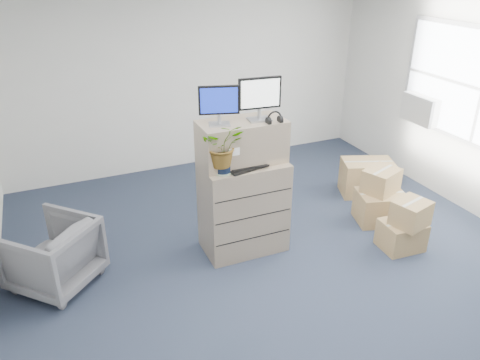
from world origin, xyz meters
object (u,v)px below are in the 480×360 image
(water_bottle, at_px, (252,149))
(potted_plant, at_px, (222,150))
(monitor_right, at_px, (260,96))
(filing_cabinet_lower, at_px, (243,207))
(office_chair, at_px, (52,251))
(keyboard, at_px, (247,167))
(monitor_left, at_px, (219,103))

(water_bottle, xyz_separation_m, potted_plant, (-0.43, -0.19, 0.13))
(monitor_right, height_order, potted_plant, monitor_right)
(potted_plant, bearing_deg, water_bottle, 24.20)
(potted_plant, bearing_deg, filing_cabinet_lower, 24.73)
(filing_cabinet_lower, relative_size, office_chair, 1.36)
(office_chair, bearing_deg, keyboard, 127.51)
(monitor_right, xyz_separation_m, water_bottle, (-0.07, 0.04, -0.61))
(monitor_left, bearing_deg, office_chair, -168.07)
(monitor_left, xyz_separation_m, office_chair, (-1.88, 0.13, -1.43))
(monitor_right, bearing_deg, office_chair, -178.34)
(keyboard, bearing_deg, filing_cabinet_lower, 70.17)
(monitor_left, distance_m, monitor_right, 0.46)
(monitor_left, bearing_deg, potted_plant, -86.81)
(monitor_right, bearing_deg, monitor_left, -177.69)
(filing_cabinet_lower, bearing_deg, keyboard, -97.34)
(keyboard, xyz_separation_m, water_bottle, (0.14, 0.20, 0.13))
(monitor_left, relative_size, monitor_right, 0.89)
(water_bottle, bearing_deg, keyboard, -126.16)
(filing_cabinet_lower, bearing_deg, monitor_left, 172.77)
(filing_cabinet_lower, height_order, monitor_left, monitor_left)
(monitor_right, distance_m, keyboard, 0.78)
(monitor_right, relative_size, water_bottle, 1.73)
(monitor_right, bearing_deg, water_bottle, 154.38)
(filing_cabinet_lower, xyz_separation_m, keyboard, (-0.02, -0.14, 0.57))
(water_bottle, bearing_deg, filing_cabinet_lower, -157.15)
(water_bottle, relative_size, potted_plant, 0.49)
(monitor_right, relative_size, potted_plant, 0.85)
(monitor_left, xyz_separation_m, water_bottle, (0.39, 0.02, -0.58))
(monitor_right, height_order, water_bottle, monitor_right)
(keyboard, relative_size, water_bottle, 1.68)
(keyboard, bearing_deg, monitor_right, 24.10)
(filing_cabinet_lower, bearing_deg, water_bottle, 23.32)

